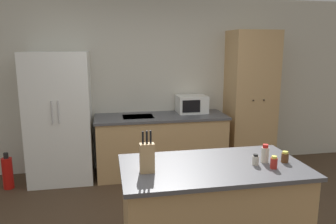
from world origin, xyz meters
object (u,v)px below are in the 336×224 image
at_px(microwave, 192,104).
at_px(spice_bottle_amber_oil, 256,160).
at_px(spice_bottle_tall_dark, 265,154).
at_px(fire_extinguisher, 8,173).
at_px(refrigerator, 60,118).
at_px(pantry_cabinet, 250,100).
at_px(spice_bottle_green_herb, 274,163).
at_px(knife_block, 147,157).
at_px(spice_bottle_short_red, 285,157).

relative_size(microwave, spice_bottle_amber_oil, 4.78).
relative_size(spice_bottle_tall_dark, fire_extinguisher, 0.32).
distance_m(refrigerator, fire_extinguisher, 0.99).
xyz_separation_m(microwave, spice_bottle_tall_dark, (0.03, -2.32, -0.02)).
relative_size(pantry_cabinet, spice_bottle_amber_oil, 22.64).
bearing_deg(spice_bottle_green_herb, knife_block, 173.87).
xyz_separation_m(spice_bottle_short_red, fire_extinguisher, (-2.82, 2.04, -0.74)).
xyz_separation_m(microwave, fire_extinguisher, (-2.62, -0.31, -0.79)).
xyz_separation_m(spice_bottle_green_herb, fire_extinguisher, (-2.66, 2.15, -0.74)).
height_order(pantry_cabinet, spice_bottle_green_herb, pantry_cabinet).
bearing_deg(spice_bottle_green_herb, refrigerator, 130.14).
bearing_deg(pantry_cabinet, fire_extinguisher, -176.12).
distance_m(refrigerator, spice_bottle_tall_dark, 2.94).
xyz_separation_m(spice_bottle_amber_oil, spice_bottle_green_herb, (0.11, -0.10, 0.01)).
distance_m(microwave, knife_block, 2.56).
bearing_deg(fire_extinguisher, knife_block, -51.32).
bearing_deg(spice_bottle_green_herb, fire_extinguisher, 140.99).
relative_size(refrigerator, spice_bottle_tall_dark, 11.36).
distance_m(knife_block, fire_extinguisher, 2.74).
height_order(knife_block, spice_bottle_tall_dark, knife_block).
xyz_separation_m(refrigerator, fire_extinguisher, (-0.69, -0.18, -0.69)).
distance_m(knife_block, spice_bottle_tall_dark, 1.02).
relative_size(spice_bottle_short_red, spice_bottle_green_herb, 0.92).
xyz_separation_m(knife_block, spice_bottle_short_red, (1.19, 0.00, -0.08)).
bearing_deg(spice_bottle_tall_dark, refrigerator, 131.85).
distance_m(microwave, spice_bottle_short_red, 2.36).
bearing_deg(spice_bottle_amber_oil, pantry_cabinet, 66.41).
height_order(spice_bottle_tall_dark, spice_bottle_amber_oil, spice_bottle_tall_dark).
relative_size(pantry_cabinet, knife_block, 6.25).
bearing_deg(spice_bottle_green_herb, pantry_cabinet, 69.60).
relative_size(refrigerator, spice_bottle_green_herb, 17.26).
relative_size(knife_block, spice_bottle_amber_oil, 3.62).
height_order(knife_block, spice_bottle_amber_oil, knife_block).
bearing_deg(refrigerator, pantry_cabinet, 1.18).
height_order(knife_block, spice_bottle_short_red, knife_block).
bearing_deg(spice_bottle_short_red, spice_bottle_green_herb, -145.19).
height_order(knife_block, spice_bottle_green_herb, knife_block).
distance_m(microwave, spice_bottle_amber_oil, 2.37).
bearing_deg(spice_bottle_amber_oil, spice_bottle_tall_dark, 21.46).
bearing_deg(spice_bottle_short_red, refrigerator, 133.86).
xyz_separation_m(pantry_cabinet, knife_block, (-1.91, -2.29, -0.02)).
xyz_separation_m(refrigerator, knife_block, (0.95, -2.23, 0.13)).
bearing_deg(microwave, pantry_cabinet, -4.39).
xyz_separation_m(pantry_cabinet, spice_bottle_short_red, (-0.73, -2.28, -0.10)).
height_order(refrigerator, knife_block, refrigerator).
height_order(spice_bottle_green_herb, fire_extinguisher, spice_bottle_green_herb).
height_order(refrigerator, spice_bottle_tall_dark, refrigerator).
bearing_deg(spice_bottle_short_red, pantry_cabinet, 72.34).
bearing_deg(spice_bottle_tall_dark, spice_bottle_amber_oil, -158.54).
relative_size(refrigerator, spice_bottle_short_red, 18.80).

